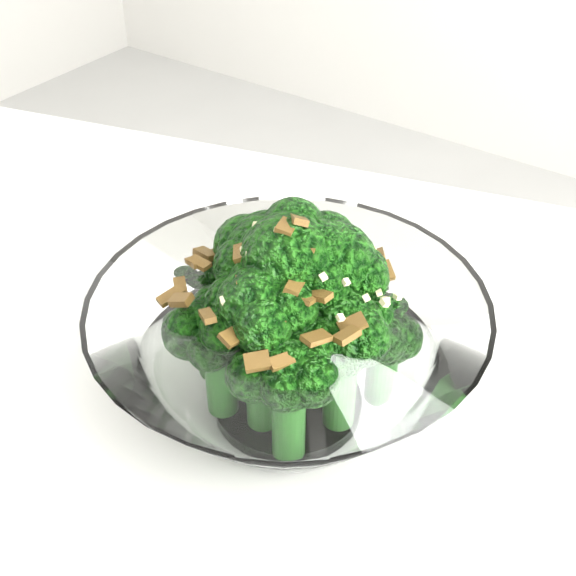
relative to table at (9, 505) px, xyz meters
The scene contains 2 objects.
table is the anchor object (origin of this frame).
broccoli_dish 0.23m from the table, 42.44° to the left, with size 0.23×0.23×0.15m.
Camera 1 is at (0.44, -0.31, 1.13)m, focal length 50.00 mm.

